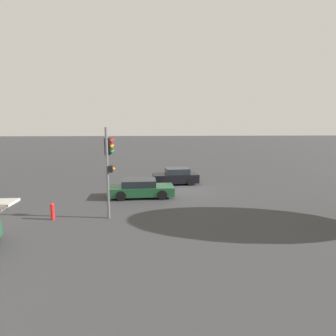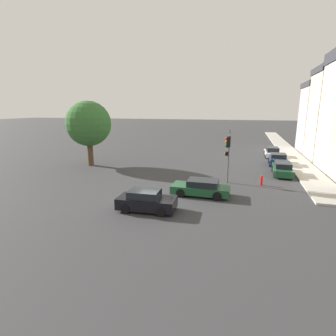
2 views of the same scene
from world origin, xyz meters
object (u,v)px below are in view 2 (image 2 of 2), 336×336
Objects in this scene: street_tree at (88,124)px; crossing_car_0 at (146,201)px; traffic_signal at (228,146)px; crossing_car_1 at (201,188)px; parked_car_0 at (282,169)px; fire_hydrant at (261,180)px; parked_car_1 at (278,160)px; parked_car_2 at (272,152)px.

street_tree is 1.91× the size of crossing_car_0.
crossing_car_1 is (-1.69, -3.79, -2.91)m from traffic_signal.
traffic_signal is at bearing 135.23° from parked_car_0.
fire_hydrant is (19.44, -3.12, -4.50)m from street_tree.
parked_car_1 is (5.35, 10.20, -2.84)m from traffic_signal.
parked_car_2 is (6.82, 19.68, 0.05)m from crossing_car_1.
crossing_car_1 is 0.99× the size of parked_car_0.
parked_car_2 is (9.83, 23.86, -0.00)m from crossing_car_0.
parked_car_1 is (10.05, 18.17, 0.02)m from crossing_car_0.
crossing_car_0 is at bearing 143.69° from parked_car_0.
parked_car_1 is at bearing 0.17° from parked_car_0.
parked_car_1 is at bearing 16.79° from street_tree.
parked_car_0 is at bearing -128.29° from crossing_car_1.
fire_hydrant is at bearing 168.43° from parked_car_1.
street_tree is at bearing 94.94° from parked_car_0.
fire_hydrant is (-2.10, -15.37, -0.18)m from parked_car_2.
parked_car_2 is 15.52m from fire_hydrant.
crossing_car_0 is 4.35× the size of fire_hydrant.
parked_car_2 is at bearing 1.72° from parked_car_0.
crossing_car_0 is 0.88× the size of parked_car_2.
crossing_car_0 reaches higher than parked_car_0.
traffic_signal is 1.08× the size of parked_car_0.
traffic_signal is 1.24× the size of crossing_car_0.
parked_car_2 reaches higher than fire_hydrant.
crossing_car_0 is (11.71, -11.60, -4.31)m from street_tree.
crossing_car_0 reaches higher than crossing_car_1.
crossing_car_0 is (-4.70, -7.97, -2.86)m from traffic_signal.
fire_hydrant is at bearing 170.35° from parked_car_2.
crossing_car_1 reaches higher than fire_hydrant.
crossing_car_0 is at bearing 152.95° from parked_car_1.
parked_car_0 is at bearing 3.97° from street_tree.
parked_car_0 is 5.06m from parked_car_1.
parked_car_0 is 4.97× the size of fire_hydrant.
traffic_signal reaches higher than crossing_car_0.
parked_car_0 is 1.00× the size of parked_car_2.
crossing_car_1 is 15.66m from parked_car_1.
street_tree is at bearing 170.89° from fire_hydrant.
traffic_signal is 16.95m from parked_car_2.
fire_hydrant is (7.73, 8.48, -0.18)m from crossing_car_0.
traffic_signal is at bearing 160.24° from parked_car_2.
fire_hydrant is (-2.25, -4.62, -0.16)m from parked_car_0.
crossing_car_0 is 25.81m from parked_car_2.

